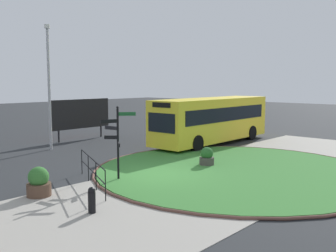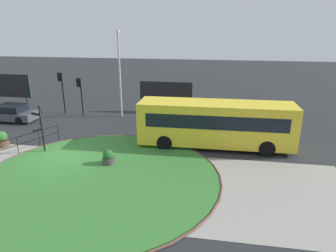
{
  "view_description": "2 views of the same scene",
  "coord_description": "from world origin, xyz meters",
  "px_view_note": "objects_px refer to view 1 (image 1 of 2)",
  "views": [
    {
      "loc": [
        -12.04,
        -11.47,
        4.11
      ],
      "look_at": [
        4.53,
        3.36,
        1.57
      ],
      "focal_mm": 41.93,
      "sensor_mm": 36.0,
      "label": 1
    },
    {
      "loc": [
        9.15,
        -15.58,
        7.65
      ],
      "look_at": [
        6.05,
        2.85,
        1.49
      ],
      "focal_mm": 32.23,
      "sensor_mm": 36.0,
      "label": 2
    }
  ],
  "objects_px": {
    "signpost_directional": "(117,137)",
    "bus_yellow": "(212,119)",
    "lamppost_tall": "(49,83)",
    "planter_near_signpost": "(39,183)",
    "planter_kerbside": "(207,158)",
    "bollard_foreground": "(92,200)",
    "billboard_right": "(80,114)"
  },
  "relations": [
    {
      "from": "signpost_directional",
      "to": "planter_kerbside",
      "type": "height_order",
      "value": "signpost_directional"
    },
    {
      "from": "lamppost_tall",
      "to": "billboard_right",
      "type": "height_order",
      "value": "lamppost_tall"
    },
    {
      "from": "billboard_right",
      "to": "planter_kerbside",
      "type": "relative_size",
      "value": 5.15
    },
    {
      "from": "bus_yellow",
      "to": "lamppost_tall",
      "type": "height_order",
      "value": "lamppost_tall"
    },
    {
      "from": "signpost_directional",
      "to": "lamppost_tall",
      "type": "relative_size",
      "value": 0.42
    },
    {
      "from": "bollard_foreground",
      "to": "signpost_directional",
      "type": "bearing_deg",
      "value": 37.65
    },
    {
      "from": "lamppost_tall",
      "to": "signpost_directional",
      "type": "bearing_deg",
      "value": -104.81
    },
    {
      "from": "bus_yellow",
      "to": "planter_kerbside",
      "type": "bearing_deg",
      "value": 32.69
    },
    {
      "from": "bollard_foreground",
      "to": "lamppost_tall",
      "type": "relative_size",
      "value": 0.11
    },
    {
      "from": "lamppost_tall",
      "to": "planter_kerbside",
      "type": "xyz_separation_m",
      "value": [
        2.39,
        -9.89,
        -3.57
      ]
    },
    {
      "from": "lamppost_tall",
      "to": "planter_near_signpost",
      "type": "bearing_deg",
      "value": -124.03
    },
    {
      "from": "billboard_right",
      "to": "planter_near_signpost",
      "type": "height_order",
      "value": "billboard_right"
    },
    {
      "from": "lamppost_tall",
      "to": "planter_near_signpost",
      "type": "distance_m",
      "value": 10.66
    },
    {
      "from": "planter_kerbside",
      "to": "lamppost_tall",
      "type": "bearing_deg",
      "value": 103.59
    },
    {
      "from": "signpost_directional",
      "to": "bollard_foreground",
      "type": "distance_m",
      "value": 4.24
    },
    {
      "from": "bus_yellow",
      "to": "planter_near_signpost",
      "type": "height_order",
      "value": "bus_yellow"
    },
    {
      "from": "bollard_foreground",
      "to": "bus_yellow",
      "type": "xyz_separation_m",
      "value": [
        13.88,
        5.3,
        1.19
      ]
    },
    {
      "from": "billboard_right",
      "to": "planter_kerbside",
      "type": "xyz_separation_m",
      "value": [
        -1.29,
        -11.97,
        -1.36
      ]
    },
    {
      "from": "planter_near_signpost",
      "to": "billboard_right",
      "type": "bearing_deg",
      "value": 48.22
    },
    {
      "from": "bus_yellow",
      "to": "billboard_right",
      "type": "xyz_separation_m",
      "value": [
        -4.7,
        8.02,
        0.17
      ]
    },
    {
      "from": "planter_near_signpost",
      "to": "signpost_directional",
      "type": "bearing_deg",
      "value": -7.79
    },
    {
      "from": "billboard_right",
      "to": "bus_yellow",
      "type": "bearing_deg",
      "value": -59.78
    },
    {
      "from": "bollard_foreground",
      "to": "planter_near_signpost",
      "type": "xyz_separation_m",
      "value": [
        -0.14,
        2.9,
        0.05
      ]
    },
    {
      "from": "bollard_foreground",
      "to": "planter_kerbside",
      "type": "height_order",
      "value": "planter_kerbside"
    },
    {
      "from": "billboard_right",
      "to": "planter_near_signpost",
      "type": "relative_size",
      "value": 4.55
    },
    {
      "from": "billboard_right",
      "to": "planter_kerbside",
      "type": "height_order",
      "value": "billboard_right"
    },
    {
      "from": "bus_yellow",
      "to": "billboard_right",
      "type": "relative_size",
      "value": 2.05
    },
    {
      "from": "signpost_directional",
      "to": "bollard_foreground",
      "type": "relative_size",
      "value": 3.67
    },
    {
      "from": "signpost_directional",
      "to": "bus_yellow",
      "type": "xyz_separation_m",
      "value": [
        10.71,
        2.86,
        -0.2
      ]
    },
    {
      "from": "bollard_foreground",
      "to": "planter_kerbside",
      "type": "xyz_separation_m",
      "value": [
        7.89,
        1.35,
        0.0
      ]
    },
    {
      "from": "bollard_foreground",
      "to": "lamppost_tall",
      "type": "xyz_separation_m",
      "value": [
        5.5,
        11.24,
        3.57
      ]
    },
    {
      "from": "bus_yellow",
      "to": "lamppost_tall",
      "type": "xyz_separation_m",
      "value": [
        -8.38,
        5.94,
        2.38
      ]
    }
  ]
}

